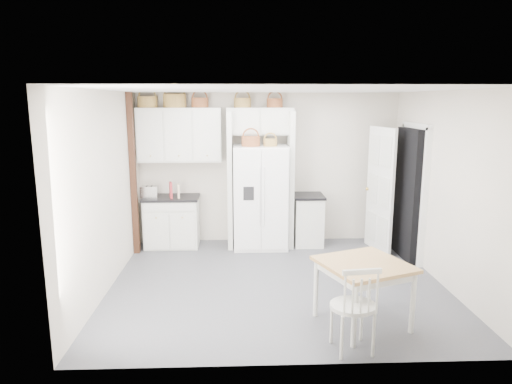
{
  "coord_description": "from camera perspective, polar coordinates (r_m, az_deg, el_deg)",
  "views": [
    {
      "loc": [
        -0.51,
        -5.91,
        2.46
      ],
      "look_at": [
        -0.27,
        0.4,
        1.2
      ],
      "focal_mm": 32.0,
      "sensor_mm": 36.0,
      "label": 1
    }
  ],
  "objects": [
    {
      "name": "bridge_cabinet",
      "position": [
        7.75,
        0.49,
        8.84
      ],
      "size": [
        1.12,
        0.34,
        0.45
      ],
      "primitive_type": "cube",
      "color": "silver",
      "rests_on": "wall_back"
    },
    {
      "name": "counter_left",
      "position": [
        7.86,
        -10.55,
        -0.72
      ],
      "size": [
        0.93,
        0.6,
        0.04
      ],
      "primitive_type": "cube",
      "color": "black",
      "rests_on": "base_cab_left"
    },
    {
      "name": "base_cab_left",
      "position": [
        7.96,
        -10.44,
        -3.77
      ],
      "size": [
        0.89,
        0.57,
        0.83
      ],
      "primitive_type": "cube",
      "color": "silver",
      "rests_on": "floor"
    },
    {
      "name": "basket_upper_c",
      "position": [
        7.76,
        -7.03,
        11.02
      ],
      "size": [
        0.28,
        0.28,
        0.16
      ],
      "primitive_type": "cylinder",
      "color": "brown",
      "rests_on": "upper_cabinet"
    },
    {
      "name": "doorway_void",
      "position": [
        7.55,
        18.59,
        -0.25
      ],
      "size": [
        0.18,
        0.85,
        2.05
      ],
      "primitive_type": "cube",
      "color": "black",
      "rests_on": "floor"
    },
    {
      "name": "trim_post",
      "position": [
        7.54,
        -15.11,
        2.07
      ],
      "size": [
        0.09,
        0.09,
        2.6
      ],
      "primitive_type": "cube",
      "color": "#371E0F",
      "rests_on": "floor"
    },
    {
      "name": "fridge_panel_right",
      "position": [
        7.77,
        4.28,
        1.58
      ],
      "size": [
        0.08,
        0.6,
        2.3
      ],
      "primitive_type": "cube",
      "color": "silver",
      "rests_on": "floor"
    },
    {
      "name": "wall_right",
      "position": [
        6.63,
        22.49,
        0.35
      ],
      "size": [
        0.0,
        4.0,
        4.0
      ],
      "primitive_type": "plane",
      "rotation": [
        1.57,
        0.0,
        -1.57
      ],
      "color": "beige",
      "rests_on": "floor"
    },
    {
      "name": "basket_fridge_b",
      "position": [
        7.48,
        1.79,
        6.2
      ],
      "size": [
        0.22,
        0.22,
        0.12
      ],
      "primitive_type": "cylinder",
      "color": "brown",
      "rests_on": "refrigerator"
    },
    {
      "name": "wall_left",
      "position": [
        6.27,
        -18.25,
        0.06
      ],
      "size": [
        0.0,
        4.0,
        4.0
      ],
      "primitive_type": "plane",
      "rotation": [
        1.57,
        0.0,
        1.57
      ],
      "color": "beige",
      "rests_on": "floor"
    },
    {
      "name": "cookbook_red",
      "position": [
        7.75,
        -10.6,
        0.24
      ],
      "size": [
        0.08,
        0.18,
        0.26
      ],
      "primitive_type": "cube",
      "rotation": [
        0.0,
        0.0,
        0.23
      ],
      "color": "#A62930",
      "rests_on": "counter_left"
    },
    {
      "name": "basket_bridge_b",
      "position": [
        7.76,
        2.36,
        11.06
      ],
      "size": [
        0.27,
        0.27,
        0.15
      ],
      "primitive_type": "cylinder",
      "color": "brown",
      "rests_on": "bridge_cabinet"
    },
    {
      "name": "basket_bridge_a",
      "position": [
        7.74,
        -1.71,
        11.08
      ],
      "size": [
        0.28,
        0.28,
        0.16
      ],
      "primitive_type": "cylinder",
      "color": "brown",
      "rests_on": "bridge_cabinet"
    },
    {
      "name": "refrigerator",
      "position": [
        7.7,
        0.55,
        -0.61
      ],
      "size": [
        0.9,
        0.72,
        1.74
      ],
      "primitive_type": "cube",
      "color": "white",
      "rests_on": "floor"
    },
    {
      "name": "door_slab",
      "position": [
        7.74,
        15.23,
        0.22
      ],
      "size": [
        0.21,
        0.79,
        2.05
      ],
      "primitive_type": "cube",
      "rotation": [
        0.0,
        0.0,
        -1.36
      ],
      "color": "white",
      "rests_on": "floor"
    },
    {
      "name": "cookbook_cream",
      "position": [
        7.74,
        -9.67,
        0.15
      ],
      "size": [
        0.06,
        0.16,
        0.23
      ],
      "primitive_type": "cube",
      "rotation": [
        0.0,
        0.0,
        0.16
      ],
      "color": "beige",
      "rests_on": "counter_left"
    },
    {
      "name": "floor",
      "position": [
        6.42,
        2.6,
        -11.23
      ],
      "size": [
        4.5,
        4.5,
        0.0
      ],
      "primitive_type": "plane",
      "color": "#434551",
      "rests_on": "ground"
    },
    {
      "name": "toaster",
      "position": [
        7.83,
        -13.17,
        0.01
      ],
      "size": [
        0.3,
        0.18,
        0.2
      ],
      "primitive_type": "cube",
      "rotation": [
        0.0,
        0.0,
        -0.05
      ],
      "color": "silver",
      "rests_on": "counter_left"
    },
    {
      "name": "ceiling",
      "position": [
        5.93,
        2.83,
        12.65
      ],
      "size": [
        4.5,
        4.5,
        0.0
      ],
      "primitive_type": "plane",
      "color": "white",
      "rests_on": "wall_back"
    },
    {
      "name": "fridge_panel_left",
      "position": [
        7.72,
        -3.26,
        1.53
      ],
      "size": [
        0.08,
        0.6,
        2.3
      ],
      "primitive_type": "cube",
      "color": "silver",
      "rests_on": "floor"
    },
    {
      "name": "base_cab_right",
      "position": [
        7.97,
        6.5,
        -3.59
      ],
      "size": [
        0.48,
        0.57,
        0.84
      ],
      "primitive_type": "cube",
      "color": "silver",
      "rests_on": "floor"
    },
    {
      "name": "basket_upper_b",
      "position": [
        7.81,
        -10.13,
        11.16
      ],
      "size": [
        0.38,
        0.38,
        0.22
      ],
      "primitive_type": "cylinder",
      "color": "brown",
      "rests_on": "upper_cabinet"
    },
    {
      "name": "dining_table",
      "position": [
        5.32,
        13.18,
        -12.26
      ],
      "size": [
        1.12,
        1.12,
        0.72
      ],
      "primitive_type": "cube",
      "rotation": [
        0.0,
        0.0,
        0.37
      ],
      "color": "#A5743B",
      "rests_on": "floor"
    },
    {
      "name": "wall_back",
      "position": [
        8.01,
        1.5,
        2.98
      ],
      "size": [
        4.5,
        0.0,
        4.5
      ],
      "primitive_type": "plane",
      "rotation": [
        1.57,
        0.0,
        0.0
      ],
      "color": "beige",
      "rests_on": "floor"
    },
    {
      "name": "counter_right",
      "position": [
        7.87,
        6.57,
        -0.49
      ],
      "size": [
        0.52,
        0.61,
        0.04
      ],
      "primitive_type": "cube",
      "color": "black",
      "rests_on": "base_cab_right"
    },
    {
      "name": "windsor_chair",
      "position": [
        4.74,
        12.03,
        -13.76
      ],
      "size": [
        0.5,
        0.47,
        0.94
      ],
      "primitive_type": "cube",
      "rotation": [
        0.0,
        0.0,
        0.11
      ],
      "color": "silver",
      "rests_on": "floor"
    },
    {
      "name": "basket_upper_a",
      "position": [
        7.88,
        -13.41,
        10.88
      ],
      "size": [
        0.32,
        0.32,
        0.18
      ],
      "primitive_type": "cylinder",
      "color": "brown",
      "rests_on": "upper_cabinet"
    },
    {
      "name": "upper_cabinet",
      "position": [
        7.82,
        -9.52,
        7.05
      ],
      "size": [
        1.4,
        0.34,
        0.9
      ],
      "primitive_type": "cube",
      "color": "silver",
      "rests_on": "wall_back"
    },
    {
      "name": "basket_fridge_a",
      "position": [
        7.46,
        -0.66,
        6.35
      ],
      "size": [
        0.3,
        0.3,
        0.16
      ],
      "primitive_type": "cylinder",
      "color": "brown",
      "rests_on": "refrigerator"
    }
  ]
}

